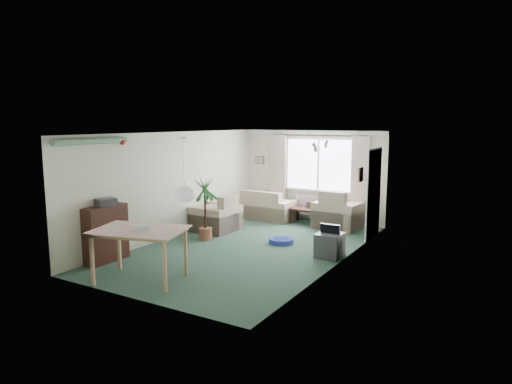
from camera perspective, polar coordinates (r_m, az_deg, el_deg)
The scene contains 25 objects.
ground at distance 9.67m, azimuth -0.91°, elevation -6.99°, with size 6.50×6.50×0.00m, color #2A4637.
window at distance 12.15m, azimuth 7.85°, elevation 3.39°, with size 1.80×0.03×1.30m, color white.
curtain_rod at distance 12.03m, azimuth 7.78°, elevation 7.02°, with size 2.60×0.03×0.03m, color black.
curtain_left at distance 12.57m, azimuth 2.81°, elevation 2.59°, with size 0.45×0.08×2.00m, color beige.
curtain_right at distance 11.69m, azimuth 12.85°, elevation 1.91°, with size 0.45×0.08×2.00m, color beige.
radiator at distance 12.27m, azimuth 7.67°, elevation -1.74°, with size 1.20×0.10×0.55m, color white.
doorway at distance 10.66m, azimuth 14.52°, elevation -0.27°, with size 0.03×0.95×2.00m, color black.
pendant_lamp at distance 7.40m, azimuth -8.90°, elevation -0.27°, with size 0.36×0.36×0.36m, color white.
tinsel_garland at distance 8.81m, azimuth -19.83°, elevation 6.00°, with size 1.60×1.60×0.12m, color #196626.
bauble_cluster_a at distance 9.53m, azimuth 8.65°, elevation 6.24°, with size 0.20×0.20×0.20m, color silver.
bauble_cluster_b at distance 8.31m, azimuth 7.48°, elevation 5.89°, with size 0.20×0.20×0.20m, color silver.
wall_picture_back at distance 12.94m, azimuth 0.47°, elevation 4.03°, with size 0.28×0.03×0.22m, color brown.
wall_picture_right at distance 9.64m, azimuth 12.98°, elevation 2.14°, with size 0.03×0.24×0.30m, color brown.
sofa at distance 12.43m, azimuth 1.35°, elevation -1.55°, with size 1.58×0.84×0.79m, color tan.
armchair_corner at distance 11.55m, azimuth 10.36°, elevation -2.06°, with size 1.08×1.02×0.96m, color #C1AC92.
armchair_left at distance 11.12m, azimuth -5.05°, elevation -2.56°, with size 1.00×0.95×0.89m, color beige.
coffee_table at distance 11.91m, azimuth 6.37°, elevation -3.00°, with size 0.91×0.50×0.41m, color black.
photo_frame at distance 11.90m, azimuth 6.57°, elevation -1.62°, with size 0.12×0.02×0.16m, color #4E3828.
bookshelf at distance 9.08m, azimuth -18.25°, elevation -4.99°, with size 0.29×0.88×1.07m, color black.
hifi_box at distance 8.97m, azimuth -18.29°, elevation -1.19°, with size 0.28×0.35×0.14m, color #313236.
houseplant at distance 10.22m, azimuth -6.38°, elevation -2.02°, with size 0.62×0.62×1.44m, color #23551D.
dining_table at distance 7.89m, azimuth -14.25°, elevation -7.69°, with size 1.37×0.91×0.86m, color #AF7A5F.
gift_box at distance 7.62m, azimuth -14.39°, elevation -4.48°, with size 0.25×0.18×0.12m, color silver.
tv_cube at distance 9.11m, azimuth 9.20°, elevation -6.56°, with size 0.47×0.52×0.47m, color #333338.
pet_bed at distance 10.04m, azimuth 3.17°, elevation -6.09°, with size 0.54×0.54×0.11m, color #22249C.
Camera 1 is at (4.84, -7.94, 2.64)m, focal length 32.00 mm.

